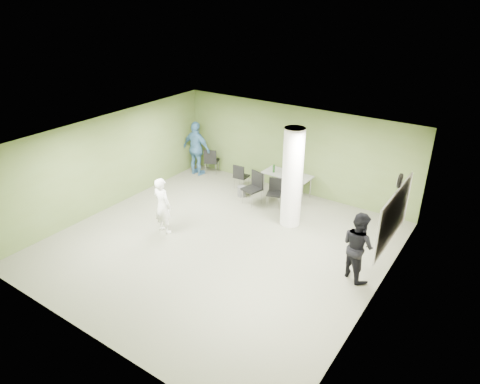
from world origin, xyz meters
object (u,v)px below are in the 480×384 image
Objects in this scene: chair_back_left at (211,160)px; woman_white at (162,206)px; man_black at (358,246)px; folding_table at (287,175)px; man_blue at (197,149)px.

woman_white reaches higher than chair_back_left.
man_black is at bearing 131.22° from chair_back_left.
chair_back_left is at bearing 5.58° from man_black.
folding_table is 4.21m from woman_white.
chair_back_left is 0.59× the size of woman_white.
chair_back_left is 4.14m from woman_white.
woman_white is (1.38, -3.90, 0.25)m from chair_back_left.
folding_table reaches higher than chair_back_left.
woman_white is at bearing 41.03° from man_black.
man_blue is at bearing 9.03° from man_black.
man_blue reaches higher than woman_white.
man_blue is (-3.43, -0.28, 0.28)m from folding_table.
folding_table is at bearing -10.62° from man_black.
man_blue reaches higher than chair_back_left.
man_black is 0.86× the size of man_blue.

